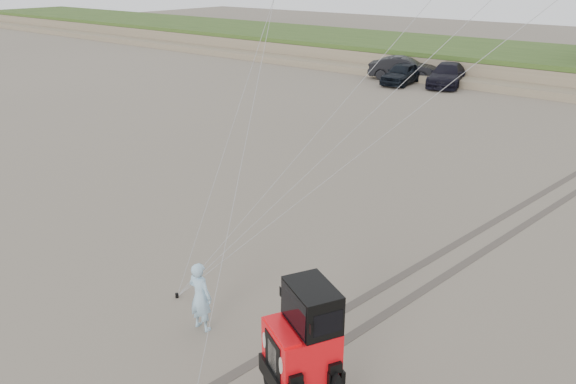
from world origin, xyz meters
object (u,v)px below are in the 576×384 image
Objects in this scene: truck_b at (403,68)px; truck_c at (447,75)px; jeep at (301,364)px; truck_a at (402,73)px; man at (200,296)px.

truck_b is 3.42m from truck_c.
jeep reaches higher than truck_c.
truck_a is 0.87× the size of truck_b.
truck_b is at bearing -73.41° from man.
truck_c reaches higher than truck_a.
truck_c is at bearing 137.03° from jeep.
jeep reaches higher than truck_a.
jeep is (14.08, -30.43, 0.23)m from truck_b.
man is at bearing -162.77° from jeep.
truck_b is at bearing 142.43° from jeep.
truck_c is at bearing -112.96° from truck_b.
jeep reaches higher than man.
truck_a is 1.71m from truck_b.
man is (10.83, -29.83, 0.03)m from truck_b.
truck_b is 2.93× the size of man.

